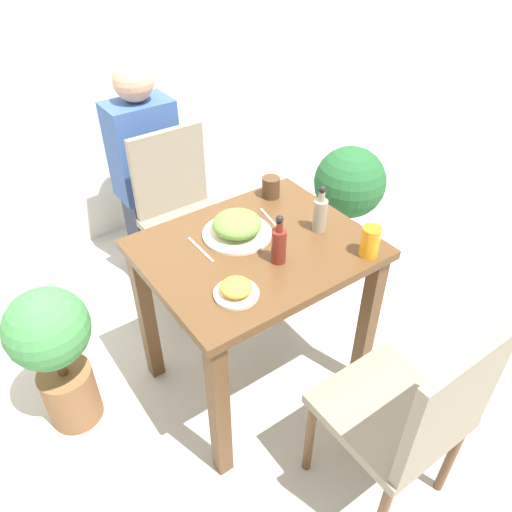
% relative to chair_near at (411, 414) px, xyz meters
% --- Properties ---
extents(ground_plane, '(16.00, 16.00, 0.00)m').
position_rel_chair_near_xyz_m(ground_plane, '(-0.08, 0.75, -0.51)').
color(ground_plane, '#B7B2A8').
extents(wall_back, '(8.00, 0.05, 2.60)m').
position_rel_chair_near_xyz_m(wall_back, '(-0.08, 2.27, 0.79)').
color(wall_back, silver).
rests_on(wall_back, ground_plane).
extents(dining_table, '(0.84, 0.69, 0.76)m').
position_rel_chair_near_xyz_m(dining_table, '(-0.08, 0.75, 0.11)').
color(dining_table, brown).
rests_on(dining_table, ground_plane).
extents(chair_near, '(0.42, 0.42, 0.90)m').
position_rel_chair_near_xyz_m(chair_near, '(0.00, 0.00, 0.00)').
color(chair_near, gray).
rests_on(chair_near, ground_plane).
extents(chair_far, '(0.42, 0.42, 0.90)m').
position_rel_chair_near_xyz_m(chair_far, '(-0.01, 1.49, 0.00)').
color(chair_far, gray).
rests_on(chair_far, ground_plane).
extents(food_plate, '(0.27, 0.27, 0.09)m').
position_rel_chair_near_xyz_m(food_plate, '(-0.10, 0.85, 0.30)').
color(food_plate, beige).
rests_on(food_plate, dining_table).
extents(side_plate, '(0.15, 0.15, 0.06)m').
position_rel_chair_near_xyz_m(side_plate, '(-0.29, 0.56, 0.28)').
color(side_plate, beige).
rests_on(side_plate, dining_table).
extents(drink_cup, '(0.08, 0.08, 0.09)m').
position_rel_chair_near_xyz_m(drink_cup, '(0.18, 1.00, 0.30)').
color(drink_cup, '#4C331E').
rests_on(drink_cup, dining_table).
extents(juice_glass, '(0.07, 0.07, 0.12)m').
position_rel_chair_near_xyz_m(juice_glass, '(0.23, 0.46, 0.32)').
color(juice_glass, orange).
rests_on(juice_glass, dining_table).
extents(sauce_bottle, '(0.05, 0.05, 0.20)m').
position_rel_chair_near_xyz_m(sauce_bottle, '(-0.07, 0.62, 0.33)').
color(sauce_bottle, maroon).
rests_on(sauce_bottle, dining_table).
extents(condiment_bottle, '(0.05, 0.05, 0.20)m').
position_rel_chair_near_xyz_m(condiment_bottle, '(0.18, 0.69, 0.33)').
color(condiment_bottle, gray).
rests_on(condiment_bottle, dining_table).
extents(fork_utensil, '(0.01, 0.18, 0.00)m').
position_rel_chair_near_xyz_m(fork_utensil, '(-0.26, 0.85, 0.26)').
color(fork_utensil, silver).
rests_on(fork_utensil, dining_table).
extents(spoon_utensil, '(0.04, 0.19, 0.00)m').
position_rel_chair_near_xyz_m(spoon_utensil, '(0.07, 0.85, 0.26)').
color(spoon_utensil, silver).
rests_on(spoon_utensil, dining_table).
extents(potted_plant_left, '(0.32, 0.32, 0.69)m').
position_rel_chair_near_xyz_m(potted_plant_left, '(-0.84, 1.03, -0.09)').
color(potted_plant_left, brown).
rests_on(potted_plant_left, ground_plane).
extents(potted_plant_right, '(0.38, 0.38, 0.77)m').
position_rel_chair_near_xyz_m(potted_plant_right, '(0.79, 1.12, -0.02)').
color(potted_plant_right, brown).
rests_on(potted_plant_right, ground_plane).
extents(person_figure, '(0.34, 0.22, 1.17)m').
position_rel_chair_near_xyz_m(person_figure, '(-0.03, 1.85, 0.07)').
color(person_figure, '#2D3347').
rests_on(person_figure, ground_plane).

